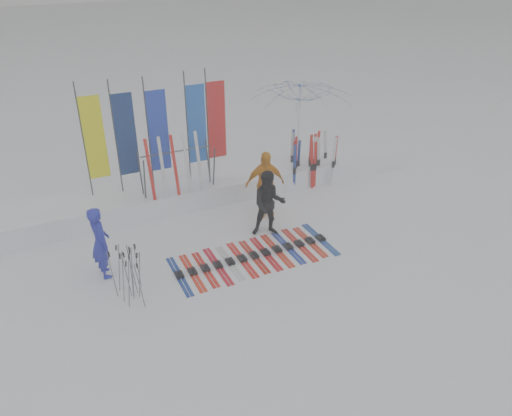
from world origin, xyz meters
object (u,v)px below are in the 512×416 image
person_blue (100,242)px  person_yellow (265,184)px  person_black (269,204)px  ski_rack (177,165)px  tent_canopy (300,126)px  ski_row (254,256)px

person_blue → person_yellow: 4.78m
person_black → ski_rack: 2.95m
tent_canopy → ski_rack: bearing=-166.8°
person_blue → person_yellow: size_ratio=0.93×
person_yellow → ski_rack: 2.51m
person_blue → person_yellow: (4.66, 1.03, 0.07)m
ski_row → person_yellow: bearing=57.2°
person_blue → tent_canopy: bearing=-69.9°
person_yellow → ski_row: size_ratio=0.47×
person_black → person_yellow: (0.38, 1.01, 0.05)m
tent_canopy → ski_row: 5.85m
person_blue → ski_row: person_blue is taller
person_yellow → tent_canopy: 3.52m
person_yellow → ski_row: 2.40m
ski_rack → person_blue: bearing=-137.3°
person_blue → tent_canopy: 7.97m
tent_canopy → ski_rack: size_ratio=1.65×
person_blue → person_yellow: bearing=-83.2°
person_black → tent_canopy: size_ratio=0.53×
person_black → ski_row: bearing=-112.5°
person_black → ski_row: (-0.82, -0.85, -0.86)m
tent_canopy → person_black: bearing=-129.8°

